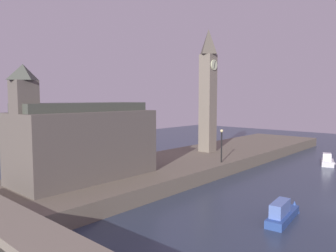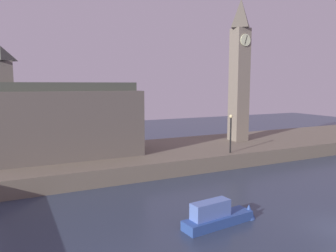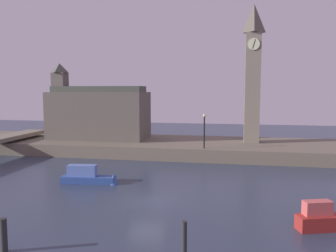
# 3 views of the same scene
# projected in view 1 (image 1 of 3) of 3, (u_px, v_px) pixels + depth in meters

# --- Properties ---
(far_embankment) EXTENTS (70.00, 12.00, 1.50)m
(far_embankment) POSITION_uv_depth(u_px,v_px,m) (173.00, 167.00, 39.02)
(far_embankment) COLOR #6B6051
(far_embankment) RESTS_ON ground
(clock_tower) EXTENTS (2.04, 2.09, 17.08)m
(clock_tower) POSITION_uv_depth(u_px,v_px,m) (208.00, 89.00, 44.97)
(clock_tower) COLOR slate
(clock_tower) RESTS_ON far_embankment
(parliament_hall) EXTENTS (13.15, 6.05, 10.26)m
(parliament_hall) POSITION_uv_depth(u_px,v_px,m) (82.00, 141.00, 30.02)
(parliament_hall) COLOR #5B544C
(parliament_hall) RESTS_ON far_embankment
(streetlamp) EXTENTS (0.36, 0.36, 3.91)m
(streetlamp) POSITION_uv_depth(u_px,v_px,m) (222.00, 142.00, 37.62)
(streetlamp) COLOR black
(streetlamp) RESTS_ON far_embankment
(boat_ferry_white) EXTENTS (4.16, 2.33, 1.70)m
(boat_ferry_white) POSITION_uv_depth(u_px,v_px,m) (328.00, 161.00, 43.48)
(boat_ferry_white) COLOR silver
(boat_ferry_white) RESTS_ON ground
(boat_tour_blue) EXTENTS (5.32, 1.70, 1.83)m
(boat_tour_blue) POSITION_uv_depth(u_px,v_px,m) (284.00, 212.00, 23.95)
(boat_tour_blue) COLOR #2D4C93
(boat_tour_blue) RESTS_ON ground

